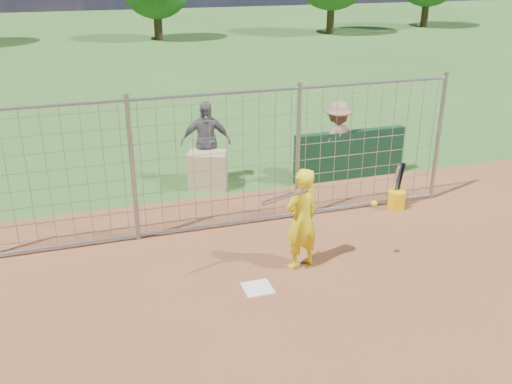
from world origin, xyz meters
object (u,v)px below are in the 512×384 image
object	(u,v)px
bystander_c	(337,140)
bystander_b	(206,143)
batter	(302,219)
bucket_with_bats	(397,197)
equipment_bin	(207,170)

from	to	relation	value
bystander_c	bystander_b	bearing A→B (deg)	-24.54
bystander_c	batter	bearing A→B (deg)	44.65
bystander_c	bucket_with_bats	size ratio (longest dim) A/B	1.80
batter	bystander_c	world-z (taller)	bystander_c
bystander_c	equipment_bin	world-z (taller)	bystander_c
bystander_b	equipment_bin	distance (m)	0.62
batter	bystander_c	size ratio (longest dim) A/B	0.96
bucket_with_bats	batter	bearing A→B (deg)	-150.31
bystander_b	bucket_with_bats	world-z (taller)	bystander_b
bystander_b	batter	bearing A→B (deg)	-73.21
bystander_b	equipment_bin	xyz separation A→B (m)	(-0.06, -0.33, -0.52)
bystander_b	equipment_bin	world-z (taller)	bystander_b
bystander_b	bystander_c	distance (m)	2.89
batter	bystander_b	xyz separation A→B (m)	(-0.57, 4.08, 0.08)
equipment_bin	bucket_with_bats	world-z (taller)	bucket_with_bats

